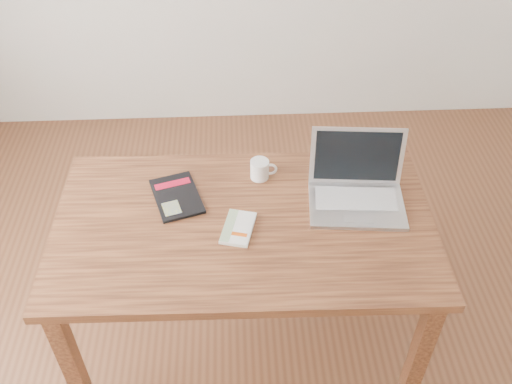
{
  "coord_description": "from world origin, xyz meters",
  "views": [
    {
      "loc": [
        -0.09,
        -1.37,
        2.33
      ],
      "look_at": [
        -0.01,
        0.26,
        0.85
      ],
      "focal_mm": 40.0,
      "sensor_mm": 36.0,
      "label": 1
    }
  ],
  "objects_px": {
    "white_guidebook": "(238,228)",
    "black_guidebook": "(177,196)",
    "laptop": "(357,188)",
    "coffee_mug": "(260,169)",
    "desk": "(244,237)"
  },
  "relations": [
    {
      "from": "laptop",
      "to": "black_guidebook",
      "type": "bearing_deg",
      "value": -177.93
    },
    {
      "from": "desk",
      "to": "black_guidebook",
      "type": "relative_size",
      "value": 5.0
    },
    {
      "from": "laptop",
      "to": "white_guidebook",
      "type": "bearing_deg",
      "value": -157.15
    },
    {
      "from": "desk",
      "to": "coffee_mug",
      "type": "xyz_separation_m",
      "value": [
        0.08,
        0.26,
        0.13
      ]
    },
    {
      "from": "white_guidebook",
      "to": "black_guidebook",
      "type": "height_order",
      "value": "white_guidebook"
    },
    {
      "from": "laptop",
      "to": "coffee_mug",
      "type": "bearing_deg",
      "value": 163.69
    },
    {
      "from": "black_guidebook",
      "to": "laptop",
      "type": "relative_size",
      "value": 0.75
    },
    {
      "from": "white_guidebook",
      "to": "black_guidebook",
      "type": "bearing_deg",
      "value": 156.15
    },
    {
      "from": "white_guidebook",
      "to": "black_guidebook",
      "type": "relative_size",
      "value": 0.67
    },
    {
      "from": "desk",
      "to": "black_guidebook",
      "type": "distance_m",
      "value": 0.32
    },
    {
      "from": "desk",
      "to": "laptop",
      "type": "bearing_deg",
      "value": 15.11
    },
    {
      "from": "white_guidebook",
      "to": "black_guidebook",
      "type": "distance_m",
      "value": 0.31
    },
    {
      "from": "black_guidebook",
      "to": "desk",
      "type": "bearing_deg",
      "value": -46.74
    },
    {
      "from": "coffee_mug",
      "to": "black_guidebook",
      "type": "bearing_deg",
      "value": -160.88
    },
    {
      "from": "laptop",
      "to": "coffee_mug",
      "type": "relative_size",
      "value": 3.51
    }
  ]
}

